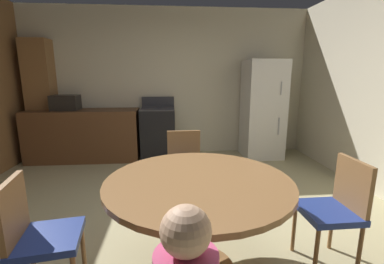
% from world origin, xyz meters
% --- Properties ---
extents(ground_plane, '(14.00, 14.00, 0.00)m').
position_xyz_m(ground_plane, '(0.00, 0.00, 0.00)').
color(ground_plane, tan).
extents(wall_back, '(5.51, 0.12, 2.70)m').
position_xyz_m(wall_back, '(0.00, 2.88, 1.35)').
color(wall_back, beige).
rests_on(wall_back, ground).
extents(kitchen_counter, '(1.91, 0.60, 0.90)m').
position_xyz_m(kitchen_counter, '(-1.50, 2.48, 0.45)').
color(kitchen_counter, brown).
rests_on(kitchen_counter, ground).
extents(pantry_column, '(0.44, 0.36, 2.10)m').
position_xyz_m(pantry_column, '(-2.24, 2.66, 1.05)').
color(pantry_column, olive).
rests_on(pantry_column, ground).
extents(oven_range, '(0.60, 0.60, 1.10)m').
position_xyz_m(oven_range, '(-0.20, 2.48, 0.47)').
color(oven_range, black).
rests_on(oven_range, ground).
extents(refrigerator, '(0.68, 0.68, 1.76)m').
position_xyz_m(refrigerator, '(1.71, 2.43, 0.88)').
color(refrigerator, white).
rests_on(refrigerator, ground).
extents(microwave, '(0.44, 0.32, 0.26)m').
position_xyz_m(microwave, '(-1.77, 2.48, 1.03)').
color(microwave, black).
rests_on(microwave, kitchen_counter).
extents(dining_table, '(1.35, 1.35, 0.76)m').
position_xyz_m(dining_table, '(0.22, -0.48, 0.61)').
color(dining_table, olive).
rests_on(dining_table, ground).
extents(chair_west, '(0.46, 0.46, 0.87)m').
position_xyz_m(chair_west, '(-0.85, -0.65, 0.50)').
color(chair_west, olive).
rests_on(chair_west, ground).
extents(chair_east, '(0.41, 0.41, 0.87)m').
position_xyz_m(chair_east, '(1.30, -0.47, 0.50)').
color(chair_east, olive).
rests_on(chair_east, ground).
extents(chair_north, '(0.41, 0.41, 0.87)m').
position_xyz_m(chair_north, '(0.18, 0.60, 0.50)').
color(chair_north, olive).
rests_on(chair_north, ground).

